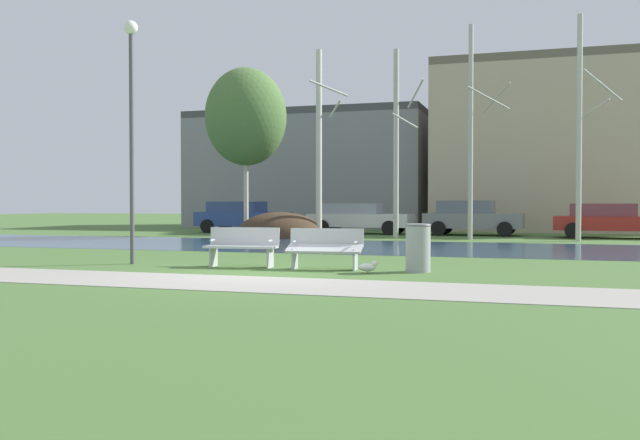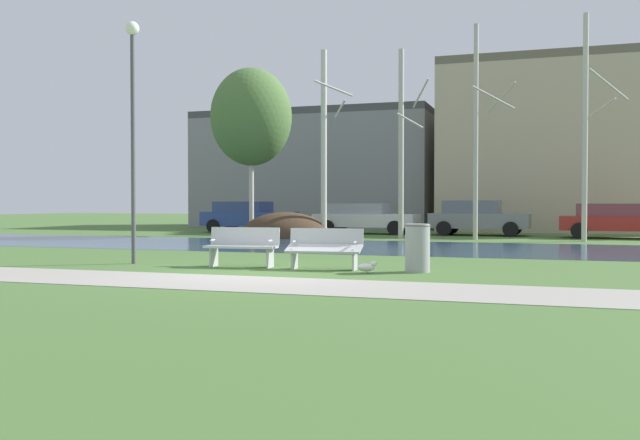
{
  "view_description": "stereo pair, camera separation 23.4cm",
  "coord_description": "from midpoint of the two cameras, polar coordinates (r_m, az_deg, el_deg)",
  "views": [
    {
      "loc": [
        5.22,
        -12.74,
        1.41
      ],
      "look_at": [
        0.7,
        1.69,
        1.04
      ],
      "focal_mm": 38.8,
      "sensor_mm": 36.0,
      "label": 1
    },
    {
      "loc": [
        5.45,
        -12.67,
        1.41
      ],
      "look_at": [
        0.7,
        1.69,
        1.04
      ],
      "focal_mm": 38.8,
      "sensor_mm": 36.0,
      "label": 2
    }
  ],
  "objects": [
    {
      "name": "river_band",
      "position": [
        22.38,
        4.46,
        -2.21
      ],
      "size": [
        80.0,
        7.1,
        0.01
      ],
      "primitive_type": "cube",
      "color": "#284256",
      "rests_on": "ground"
    },
    {
      "name": "parked_van_nearest_blue",
      "position": [
        33.31,
        -5.76,
        0.32
      ],
      "size": [
        4.53,
        2.18,
        1.49
      ],
      "color": "#2D4793",
      "rests_on": "ground"
    },
    {
      "name": "seagull",
      "position": [
        13.91,
        4.39,
        -3.88
      ],
      "size": [
        0.43,
        0.16,
        0.26
      ],
      "color": "white",
      "rests_on": "ground"
    },
    {
      "name": "building_beige_block",
      "position": [
        39.05,
        20.1,
        5.55
      ],
      "size": [
        12.81,
        9.87,
        8.59
      ],
      "color": "#BCAD8E",
      "rests_on": "ground"
    },
    {
      "name": "parked_sedan_second_white",
      "position": [
        31.89,
        3.86,
        0.21
      ],
      "size": [
        4.81,
        2.09,
        1.4
      ],
      "color": "silver",
      "rests_on": "ground"
    },
    {
      "name": "trash_bin",
      "position": [
        14.26,
        8.51,
        -2.23
      ],
      "size": [
        0.53,
        0.53,
        0.99
      ],
      "color": "#999B9E",
      "rests_on": "ground"
    },
    {
      "name": "parked_hatch_third_grey",
      "position": [
        31.02,
        13.07,
        0.23
      ],
      "size": [
        4.3,
        2.23,
        1.53
      ],
      "color": "slate",
      "rests_on": "ground"
    },
    {
      "name": "bench_left",
      "position": [
        15.35,
        -6.0,
        -2.11
      ],
      "size": [
        1.65,
        0.71,
        0.87
      ],
      "color": "#B2B5B7",
      "rests_on": "ground"
    },
    {
      "name": "ground_plane",
      "position": [
        23.36,
        5.05,
        -2.07
      ],
      "size": [
        120.0,
        120.0,
        0.0
      ],
      "primitive_type": "plane",
      "color": "#476B33"
    },
    {
      "name": "parked_wagon_fourth_red",
      "position": [
        30.12,
        23.42,
        0.02
      ],
      "size": [
        4.53,
        2.18,
        1.39
      ],
      "color": "maroon",
      "rests_on": "ground"
    },
    {
      "name": "bench_right",
      "position": [
        14.67,
        0.85,
        -2.27
      ],
      "size": [
        1.64,
        0.7,
        0.87
      ],
      "color": "#B2B5B7",
      "rests_on": "ground"
    },
    {
      "name": "birch_left",
      "position": [
        28.08,
        0.61,
        6.45
      ],
      "size": [
        1.35,
        2.19,
        7.6
      ],
      "color": "beige",
      "rests_on": "ground"
    },
    {
      "name": "birch_center",
      "position": [
        27.48,
        13.07,
        7.24
      ],
      "size": [
        1.59,
        2.94,
        8.3
      ],
      "color": "#BCB7A8",
      "rests_on": "ground"
    },
    {
      "name": "soil_mound",
      "position": [
        28.59,
        -2.65,
        -1.43
      ],
      "size": [
        3.83,
        3.15,
        2.1
      ],
      "primitive_type": "ellipsoid",
      "color": "#423021",
      "rests_on": "ground"
    },
    {
      "name": "paved_path_strip",
      "position": [
        12.36,
        -7.45,
        -5.14
      ],
      "size": [
        60.0,
        2.23,
        0.01
      ],
      "primitive_type": "cube",
      "color": "#9E998E",
      "rests_on": "ground"
    },
    {
      "name": "streetlamp",
      "position": [
        16.74,
        -14.79,
        9.28
      ],
      "size": [
        0.32,
        0.32,
        5.61
      ],
      "color": "#4C4C51",
      "rests_on": "ground"
    },
    {
      "name": "birch_center_left",
      "position": [
        27.84,
        7.0,
        6.38
      ],
      "size": [
        1.24,
        2.0,
        7.52
      ],
      "color": "#BCB7A8",
      "rests_on": "ground"
    },
    {
      "name": "birch_center_right",
      "position": [
        27.35,
        21.33,
        7.23
      ],
      "size": [
        1.56,
        2.49,
        8.36
      ],
      "color": "beige",
      "rests_on": "ground"
    },
    {
      "name": "building_grey_warehouse",
      "position": [
        41.63,
        0.22,
        4.08
      ],
      "size": [
        13.8,
        7.45,
        6.73
      ],
      "color": "gray",
      "rests_on": "ground"
    },
    {
      "name": "birch_far_left",
      "position": [
        30.2,
        -5.47,
        8.45
      ],
      "size": [
        3.5,
        3.5,
        7.23
      ],
      "color": "beige",
      "rests_on": "ground"
    }
  ]
}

